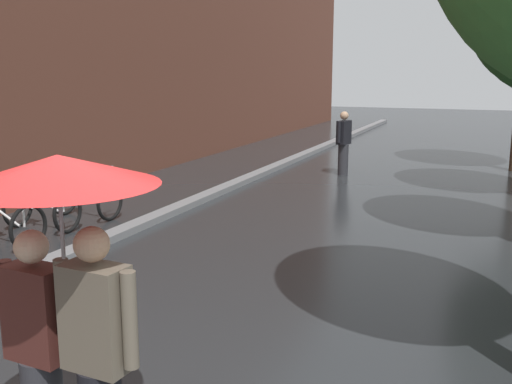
% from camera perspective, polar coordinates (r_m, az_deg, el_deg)
% --- Properties ---
extents(kerb_strip, '(0.30, 36.00, 0.12)m').
position_cam_1_polar(kerb_strip, '(14.42, -0.72, 1.33)').
color(kerb_strip, slate).
rests_on(kerb_strip, ground).
extents(parked_bicycle_1, '(1.14, 0.79, 0.96)m').
position_cam_1_polar(parked_bicycle_1, '(9.76, -22.84, -2.63)').
color(parked_bicycle_1, black).
rests_on(parked_bicycle_1, ground).
extents(parked_bicycle_2, '(1.09, 0.72, 0.96)m').
position_cam_1_polar(parked_bicycle_2, '(10.51, -19.67, -1.44)').
color(parked_bicycle_2, black).
rests_on(parked_bicycle_2, ground).
extents(parked_bicycle_3, '(1.11, 0.74, 0.96)m').
position_cam_1_polar(parked_bicycle_3, '(11.15, -15.79, -0.48)').
color(parked_bicycle_3, black).
rests_on(parked_bicycle_3, ground).
extents(couple_under_umbrella, '(1.19, 1.19, 2.13)m').
position_cam_1_polar(couple_under_umbrella, '(3.79, -17.81, -6.89)').
color(couple_under_umbrella, '#2D2D33').
rests_on(couple_under_umbrella, ground).
extents(pedestrian_walking_midground, '(0.32, 0.57, 1.60)m').
position_cam_1_polar(pedestrian_walking_midground, '(15.26, 8.32, 4.64)').
color(pedestrian_walking_midground, '#2D2D33').
rests_on(pedestrian_walking_midground, ground).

